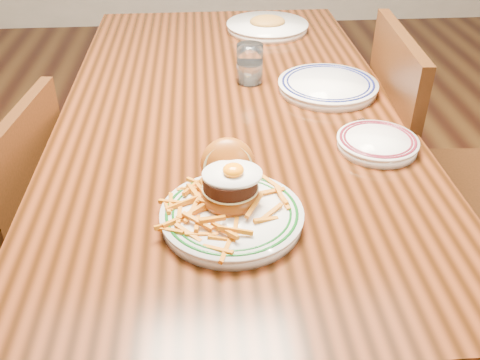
{
  "coord_description": "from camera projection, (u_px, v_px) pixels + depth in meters",
  "views": [
    {
      "loc": [
        -0.07,
        -1.24,
        1.36
      ],
      "look_at": [
        -0.01,
        -0.45,
        0.82
      ],
      "focal_mm": 40.0,
      "sensor_mm": 36.0,
      "label": 1
    }
  ],
  "objects": [
    {
      "name": "main_plate",
      "position": [
        231.0,
        202.0,
        0.96
      ],
      "size": [
        0.26,
        0.27,
        0.12
      ],
      "rotation": [
        0.0,
        0.0,
        0.02
      ],
      "color": "white",
      "rests_on": "table"
    },
    {
      "name": "chair_left",
      "position": [
        8.0,
        251.0,
        1.35
      ],
      "size": [
        0.44,
        0.44,
        0.84
      ],
      "rotation": [
        0.0,
        0.0,
        -0.12
      ],
      "color": "#401F0D",
      "rests_on": "floor"
    },
    {
      "name": "rear_plate",
      "position": [
        328.0,
        85.0,
        1.43
      ],
      "size": [
        0.27,
        0.27,
        0.03
      ],
      "rotation": [
        0.0,
        0.0,
        0.08
      ],
      "color": "white",
      "rests_on": "table"
    },
    {
      "name": "water_glass",
      "position": [
        250.0,
        66.0,
        1.46
      ],
      "size": [
        0.07,
        0.07,
        0.11
      ],
      "color": "white",
      "rests_on": "table"
    },
    {
      "name": "table",
      "position": [
        231.0,
        135.0,
        1.42
      ],
      "size": [
        0.85,
        1.6,
        0.75
      ],
      "color": "black",
      "rests_on": "floor"
    },
    {
      "name": "floor",
      "position": [
        233.0,
        308.0,
        1.79
      ],
      "size": [
        6.0,
        6.0,
        0.0
      ],
      "primitive_type": "plane",
      "color": "black",
      "rests_on": "ground"
    },
    {
      "name": "far_plate",
      "position": [
        267.0,
        26.0,
        1.83
      ],
      "size": [
        0.28,
        0.28,
        0.05
      ],
      "rotation": [
        0.0,
        0.0,
        -0.4
      ],
      "color": "white",
      "rests_on": "table"
    },
    {
      "name": "side_plate",
      "position": [
        377.0,
        142.0,
        1.18
      ],
      "size": [
        0.18,
        0.19,
        0.03
      ],
      "rotation": [
        0.0,
        0.0,
        -0.43
      ],
      "color": "white",
      "rests_on": "table"
    },
    {
      "name": "chair_right",
      "position": [
        420.0,
        177.0,
        1.56
      ],
      "size": [
        0.45,
        0.45,
        0.92
      ],
      "rotation": [
        0.0,
        0.0,
        3.07
      ],
      "color": "#401F0D",
      "rests_on": "floor"
    }
  ]
}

